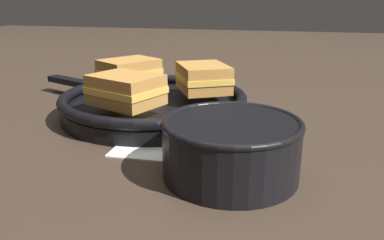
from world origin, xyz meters
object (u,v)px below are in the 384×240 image
object	(u,v)px
sandwich_near_right	(129,71)
sandwich_near_left	(203,78)
sandwich_far_left	(126,90)
skillet	(153,103)
soup_bowl	(231,144)
spoon	(206,142)

from	to	relation	value
sandwich_near_right	sandwich_near_left	bearing A→B (deg)	-7.47
sandwich_far_left	skillet	bearing A→B (deg)	83.90
soup_bowl	spoon	distance (m)	0.10
soup_bowl	spoon	world-z (taller)	soup_bowl
skillet	sandwich_far_left	distance (m)	0.10
sandwich_near_left	sandwich_near_right	distance (m)	0.15
soup_bowl	sandwich_far_left	size ratio (longest dim) A/B	1.29
spoon	skillet	distance (m)	0.18
soup_bowl	sandwich_near_right	world-z (taller)	sandwich_near_right
soup_bowl	sandwich_near_right	xyz separation A→B (m)	(-0.24, 0.25, 0.03)
spoon	sandwich_near_left	size ratio (longest dim) A/B	1.12
sandwich_near_right	sandwich_far_left	bearing A→B (deg)	-67.47
spoon	skillet	bearing A→B (deg)	164.16
soup_bowl	spoon	size ratio (longest dim) A/B	1.11
sandwich_near_right	skillet	bearing A→B (deg)	-37.88
sandwich_near_left	sandwich_near_right	bearing A→B (deg)	172.53
sandwich_near_left	sandwich_far_left	xyz separation A→B (m)	(-0.09, -0.12, 0.00)
sandwich_near_left	sandwich_far_left	size ratio (longest dim) A/B	1.04
skillet	sandwich_far_left	world-z (taller)	sandwich_far_left
spoon	skillet	size ratio (longest dim) A/B	0.32
soup_bowl	spoon	xyz separation A→B (m)	(-0.05, 0.08, -0.03)
sandwich_near_left	sandwich_far_left	bearing A→B (deg)	-127.47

